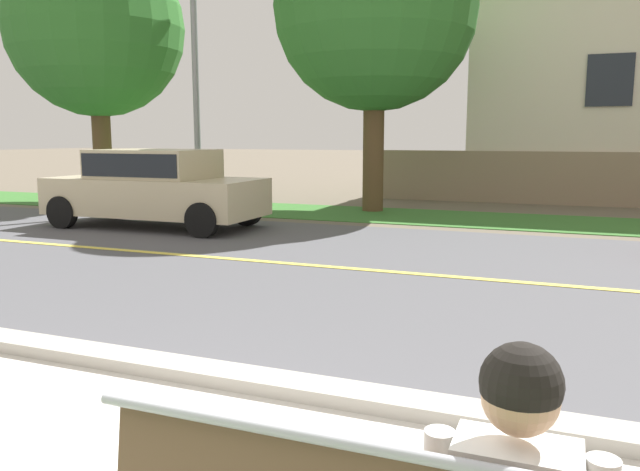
# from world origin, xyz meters

# --- Properties ---
(ground_plane) EXTENTS (140.00, 140.00, 0.00)m
(ground_plane) POSITION_xyz_m (0.00, 8.00, 0.00)
(ground_plane) COLOR #665B4C
(curb_edge) EXTENTS (44.00, 0.30, 0.11)m
(curb_edge) POSITION_xyz_m (0.00, 2.35, 0.06)
(curb_edge) COLOR #ADA89E
(curb_edge) RESTS_ON ground_plane
(street_asphalt) EXTENTS (52.00, 8.00, 0.01)m
(street_asphalt) POSITION_xyz_m (0.00, 6.50, 0.00)
(street_asphalt) COLOR #515156
(street_asphalt) RESTS_ON ground_plane
(road_centre_line) EXTENTS (48.00, 0.14, 0.01)m
(road_centre_line) POSITION_xyz_m (0.00, 6.50, 0.01)
(road_centre_line) COLOR #E0CC4C
(road_centre_line) RESTS_ON ground_plane
(far_verge_grass) EXTENTS (48.00, 2.80, 0.02)m
(far_verge_grass) POSITION_xyz_m (0.00, 12.38, 0.01)
(far_verge_grass) COLOR #38702D
(far_verge_grass) RESTS_ON ground_plane
(car_beige_near) EXTENTS (4.30, 1.86, 1.54)m
(car_beige_near) POSITION_xyz_m (-5.82, 8.90, 0.85)
(car_beige_near) COLOR #C6B793
(car_beige_near) RESTS_ON ground_plane
(streetlamp) EXTENTS (0.24, 2.10, 7.03)m
(streetlamp) POSITION_xyz_m (-6.77, 12.18, 4.02)
(streetlamp) COLOR gray
(streetlamp) RESTS_ON ground_plane
(shade_tree_far_left) EXTENTS (4.61, 4.61, 7.60)m
(shade_tree_far_left) POSITION_xyz_m (-9.86, 12.24, 4.94)
(shade_tree_far_left) COLOR brown
(shade_tree_far_left) RESTS_ON ground_plane
(garden_wall) EXTENTS (13.00, 0.36, 1.40)m
(garden_wall) POSITION_xyz_m (3.10, 16.35, 0.70)
(garden_wall) COLOR gray
(garden_wall) RESTS_ON ground_plane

